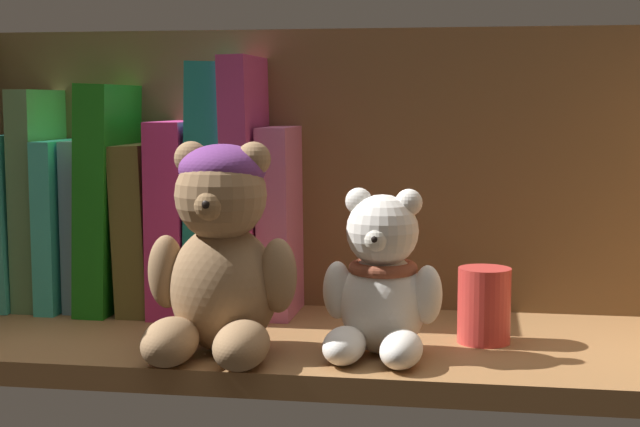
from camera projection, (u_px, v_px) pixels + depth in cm
name	position (u px, v px, depth cm)	size (l,w,h in cm)	color
shelf_board	(317.00, 347.00, 84.24)	(70.59, 24.68, 2.00)	olive
shelf_back_panel	(339.00, 179.00, 95.35)	(72.99, 1.20, 29.33)	brown
book_0	(19.00, 219.00, 97.75)	(2.99, 13.22, 17.04)	#43C1B2
book_1	(46.00, 197.00, 97.01)	(2.38, 11.84, 21.46)	#5E8F5D
book_2	(70.00, 222.00, 96.89)	(2.01, 13.43, 16.56)	#40CABA
book_3	(91.00, 223.00, 96.53)	(1.74, 11.01, 16.55)	#7397B7
book_4	(116.00, 196.00, 95.78)	(3.10, 14.36, 21.95)	#1B7C19
book_5	(150.00, 225.00, 95.56)	(3.08, 13.16, 16.25)	brown
book_6	(184.00, 215.00, 94.86)	(3.40, 14.17, 18.45)	#C53077
book_7	(220.00, 188.00, 93.95)	(3.27, 13.63, 23.93)	#1B8074
book_8	(252.00, 185.00, 93.40)	(2.54, 14.52, 24.49)	#A4346A
book_9	(283.00, 220.00, 93.29)	(2.90, 11.18, 17.94)	#C26591
teddy_bear_larger	(220.00, 254.00, 77.33)	(12.48, 12.64, 17.16)	#93704C
teddy_bear_smaller	(381.00, 285.00, 76.97)	(9.91, 10.16, 13.46)	white
pillar_candle	(484.00, 305.00, 81.69)	(4.46, 4.46, 6.40)	#C63833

